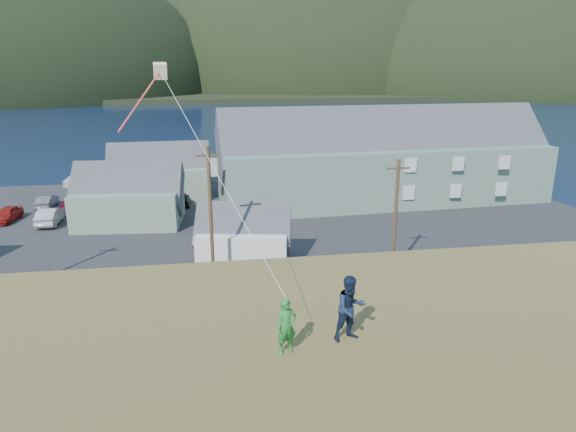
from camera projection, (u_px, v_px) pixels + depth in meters
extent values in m
plane|color=#0A1638|center=(238.00, 293.00, 33.64)|extent=(900.00, 900.00, 0.00)
cube|color=#4C3D19|center=(240.00, 306.00, 31.73)|extent=(110.00, 8.00, 0.10)
cube|color=#28282B|center=(227.00, 219.00, 49.73)|extent=(72.00, 36.00, 0.12)
cube|color=gray|center=(176.00, 171.00, 70.50)|extent=(26.00, 14.00, 0.90)
cube|color=black|center=(207.00, 86.00, 346.01)|extent=(900.00, 320.00, 2.00)
ellipsoid|color=black|center=(174.00, 86.00, 314.30)|extent=(200.00, 180.00, 100.00)
ellipsoid|color=black|center=(321.00, 86.00, 318.34)|extent=(230.00, 207.00, 142.60)
ellipsoid|color=black|center=(502.00, 86.00, 315.91)|extent=(280.00, 252.00, 134.40)
cube|color=slate|center=(383.00, 173.00, 55.65)|extent=(35.44, 12.06, 5.98)
cube|color=#47474C|center=(385.00, 131.00, 54.36)|extent=(35.92, 11.85, 9.73)
cube|color=gray|center=(130.00, 206.00, 47.62)|extent=(9.84, 7.00, 3.32)
cube|color=#47474C|center=(127.00, 180.00, 46.91)|extent=(10.32, 6.82, 6.00)
cube|color=white|center=(244.00, 245.00, 38.44)|extent=(7.27, 5.79, 2.60)
cube|color=#47474C|center=(243.00, 220.00, 37.89)|extent=(7.76, 5.87, 4.63)
cube|color=gray|center=(160.00, 181.00, 57.76)|extent=(10.86, 6.77, 3.40)
cube|color=#47474C|center=(159.00, 158.00, 57.00)|extent=(11.36, 6.70, 6.29)
cylinder|color=#47331E|center=(211.00, 218.00, 33.46)|extent=(0.24, 0.24, 9.40)
cylinder|color=#47331E|center=(395.00, 218.00, 35.53)|extent=(0.24, 0.24, 8.20)
imported|color=#A31A14|center=(7.00, 214.00, 48.64)|extent=(2.05, 4.19, 1.37)
imported|color=slate|center=(47.00, 201.00, 53.37)|extent=(1.42, 4.00, 1.31)
imported|color=black|center=(170.00, 215.00, 48.48)|extent=(1.94, 4.75, 1.38)
imported|color=navy|center=(243.00, 209.00, 50.01)|extent=(2.31, 4.75, 1.56)
imported|color=#395190|center=(264.00, 193.00, 56.63)|extent=(1.48, 4.17, 1.37)
imported|color=silver|center=(105.00, 217.00, 47.81)|extent=(2.26, 4.84, 1.34)
imported|color=silver|center=(50.00, 216.00, 47.86)|extent=(1.66, 4.75, 1.56)
imported|color=maroon|center=(82.00, 200.00, 53.29)|extent=(3.25, 5.88, 1.56)
imported|color=black|center=(181.00, 199.00, 54.21)|extent=(1.84, 4.18, 1.40)
imported|color=#227D2E|center=(287.00, 326.00, 13.15)|extent=(0.63, 0.50, 1.50)
imported|color=#152239|center=(350.00, 308.00, 13.75)|extent=(1.04, 0.91, 1.84)
cube|color=#FFE5C2|center=(160.00, 71.00, 17.98)|extent=(0.50, 0.48, 0.60)
cylinder|color=#EC503E|center=(141.00, 100.00, 16.96)|extent=(0.06, 0.06, 3.31)
cylinder|color=white|center=(213.00, 167.00, 15.46)|extent=(0.02, 0.02, 9.85)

